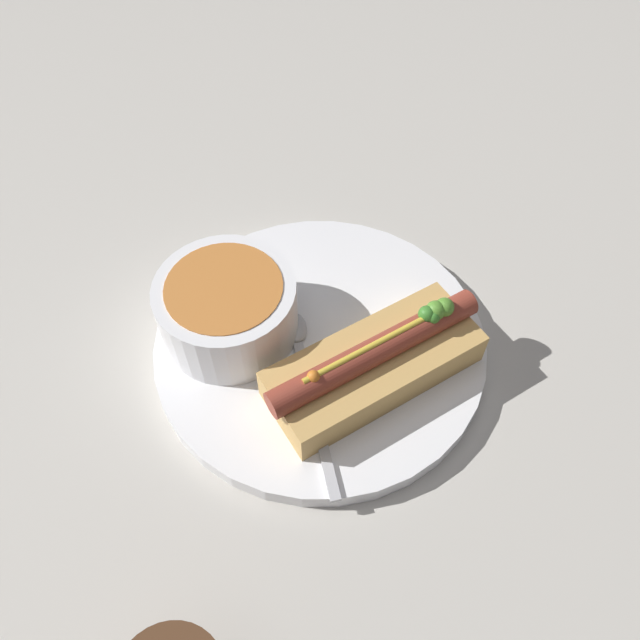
# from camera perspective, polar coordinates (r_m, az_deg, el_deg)

# --- Properties ---
(ground_plane) EXTENTS (4.00, 4.00, 0.00)m
(ground_plane) POSITION_cam_1_polar(r_m,az_deg,el_deg) (0.57, 0.00, -2.68)
(ground_plane) COLOR #BCB7AD
(dinner_plate) EXTENTS (0.29, 0.29, 0.02)m
(dinner_plate) POSITION_cam_1_polar(r_m,az_deg,el_deg) (0.56, 0.00, -2.20)
(dinner_plate) COLOR white
(dinner_plate) RESTS_ON ground_plane
(hot_dog) EXTENTS (0.19, 0.10, 0.06)m
(hot_dog) POSITION_cam_1_polar(r_m,az_deg,el_deg) (0.51, 5.10, -3.82)
(hot_dog) COLOR tan
(hot_dog) RESTS_ON dinner_plate
(soup_bowl) EXTENTS (0.12, 0.12, 0.06)m
(soup_bowl) POSITION_cam_1_polar(r_m,az_deg,el_deg) (0.54, -8.49, 1.26)
(soup_bowl) COLOR white
(soup_bowl) RESTS_ON dinner_plate
(spoon) EXTENTS (0.09, 0.16, 0.01)m
(spoon) POSITION_cam_1_polar(r_m,az_deg,el_deg) (0.53, -1.57, -4.00)
(spoon) COLOR #B7B7BC
(spoon) RESTS_ON dinner_plate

